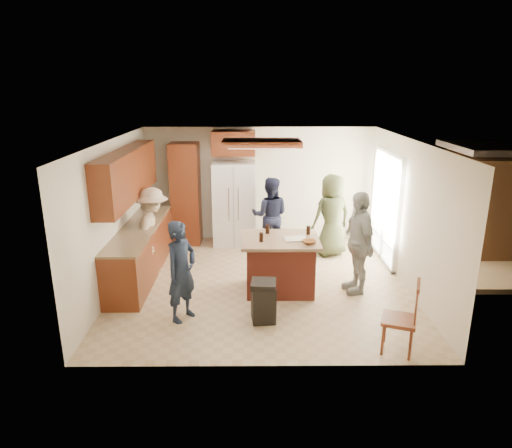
{
  "coord_description": "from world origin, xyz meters",
  "views": [
    {
      "loc": [
        -0.15,
        -7.43,
        3.37
      ],
      "look_at": [
        -0.1,
        -0.19,
        1.15
      ],
      "focal_mm": 32.0,
      "sensor_mm": 36.0,
      "label": 1
    }
  ],
  "objects_px": {
    "kitchen_island": "(280,264)",
    "person_behind_left": "(270,216)",
    "person_counter": "(153,231)",
    "trash_bin": "(263,301)",
    "person_front_left": "(181,271)",
    "person_side_right": "(358,243)",
    "spindle_chair": "(401,320)",
    "refrigerator": "(234,204)",
    "person_behind_right": "(332,215)"
  },
  "relations": [
    {
      "from": "person_side_right",
      "to": "kitchen_island",
      "type": "height_order",
      "value": "person_side_right"
    },
    {
      "from": "spindle_chair",
      "to": "person_behind_left",
      "type": "bearing_deg",
      "value": 112.6
    },
    {
      "from": "person_front_left",
      "to": "person_behind_left",
      "type": "distance_m",
      "value": 3.15
    },
    {
      "from": "person_side_right",
      "to": "refrigerator",
      "type": "bearing_deg",
      "value": -148.05
    },
    {
      "from": "person_behind_right",
      "to": "spindle_chair",
      "type": "distance_m",
      "value": 3.6
    },
    {
      "from": "person_front_left",
      "to": "person_behind_right",
      "type": "distance_m",
      "value": 3.75
    },
    {
      "from": "person_counter",
      "to": "person_behind_left",
      "type": "bearing_deg",
      "value": -66.56
    },
    {
      "from": "person_side_right",
      "to": "refrigerator",
      "type": "height_order",
      "value": "refrigerator"
    },
    {
      "from": "person_counter",
      "to": "kitchen_island",
      "type": "relative_size",
      "value": 1.26
    },
    {
      "from": "person_behind_left",
      "to": "person_front_left",
      "type": "bearing_deg",
      "value": 69.68
    },
    {
      "from": "person_front_left",
      "to": "person_behind_left",
      "type": "bearing_deg",
      "value": 7.02
    },
    {
      "from": "person_behind_right",
      "to": "kitchen_island",
      "type": "relative_size",
      "value": 1.31
    },
    {
      "from": "person_side_right",
      "to": "person_behind_right",
      "type": "bearing_deg",
      "value": 175.87
    },
    {
      "from": "person_side_right",
      "to": "person_counter",
      "type": "distance_m",
      "value": 3.67
    },
    {
      "from": "person_counter",
      "to": "trash_bin",
      "type": "distance_m",
      "value": 2.76
    },
    {
      "from": "person_side_right",
      "to": "spindle_chair",
      "type": "bearing_deg",
      "value": -4.04
    },
    {
      "from": "kitchen_island",
      "to": "person_behind_left",
      "type": "bearing_deg",
      "value": 93.05
    },
    {
      "from": "person_behind_left",
      "to": "person_behind_right",
      "type": "xyz_separation_m",
      "value": [
        1.24,
        -0.16,
        0.04
      ]
    },
    {
      "from": "person_behind_left",
      "to": "person_side_right",
      "type": "bearing_deg",
      "value": 132.29
    },
    {
      "from": "person_counter",
      "to": "trash_bin",
      "type": "height_order",
      "value": "person_counter"
    },
    {
      "from": "person_side_right",
      "to": "spindle_chair",
      "type": "xyz_separation_m",
      "value": [
        0.17,
        -1.84,
        -0.41
      ]
    },
    {
      "from": "kitchen_island",
      "to": "trash_bin",
      "type": "relative_size",
      "value": 2.03
    },
    {
      "from": "person_behind_left",
      "to": "spindle_chair",
      "type": "height_order",
      "value": "person_behind_left"
    },
    {
      "from": "spindle_chair",
      "to": "kitchen_island",
      "type": "bearing_deg",
      "value": 127.71
    },
    {
      "from": "person_behind_left",
      "to": "person_side_right",
      "type": "relative_size",
      "value": 0.92
    },
    {
      "from": "person_side_right",
      "to": "kitchen_island",
      "type": "relative_size",
      "value": 1.36
    },
    {
      "from": "person_behind_right",
      "to": "trash_bin",
      "type": "height_order",
      "value": "person_behind_right"
    },
    {
      "from": "person_behind_right",
      "to": "person_counter",
      "type": "bearing_deg",
      "value": -7.7
    },
    {
      "from": "person_counter",
      "to": "spindle_chair",
      "type": "xyz_separation_m",
      "value": [
        3.73,
        -2.7,
        -0.35
      ]
    },
    {
      "from": "refrigerator",
      "to": "kitchen_island",
      "type": "distance_m",
      "value": 2.59
    },
    {
      "from": "person_behind_right",
      "to": "trash_bin",
      "type": "distance_m",
      "value": 3.14
    },
    {
      "from": "spindle_chair",
      "to": "trash_bin",
      "type": "bearing_deg",
      "value": 154.73
    },
    {
      "from": "person_behind_right",
      "to": "trash_bin",
      "type": "relative_size",
      "value": 2.67
    },
    {
      "from": "refrigerator",
      "to": "person_side_right",
      "type": "bearing_deg",
      "value": -48.87
    },
    {
      "from": "kitchen_island",
      "to": "trash_bin",
      "type": "xyz_separation_m",
      "value": [
        -0.3,
        -1.05,
        -0.16
      ]
    },
    {
      "from": "trash_bin",
      "to": "kitchen_island",
      "type": "bearing_deg",
      "value": 74.19
    },
    {
      "from": "person_counter",
      "to": "refrigerator",
      "type": "height_order",
      "value": "refrigerator"
    },
    {
      "from": "kitchen_island",
      "to": "spindle_chair",
      "type": "height_order",
      "value": "spindle_chair"
    },
    {
      "from": "person_front_left",
      "to": "person_side_right",
      "type": "xyz_separation_m",
      "value": [
        2.78,
        0.94,
        0.11
      ]
    },
    {
      "from": "kitchen_island",
      "to": "refrigerator",
      "type": "bearing_deg",
      "value": 109.44
    },
    {
      "from": "person_counter",
      "to": "kitchen_island",
      "type": "height_order",
      "value": "person_counter"
    },
    {
      "from": "spindle_chair",
      "to": "person_behind_right",
      "type": "bearing_deg",
      "value": 95.1
    },
    {
      "from": "person_behind_right",
      "to": "refrigerator",
      "type": "distance_m",
      "value": 2.12
    },
    {
      "from": "person_behind_left",
      "to": "person_counter",
      "type": "relative_size",
      "value": 0.99
    },
    {
      "from": "refrigerator",
      "to": "person_front_left",
      "type": "bearing_deg",
      "value": -100.74
    },
    {
      "from": "person_behind_right",
      "to": "person_side_right",
      "type": "relative_size",
      "value": 0.97
    },
    {
      "from": "kitchen_island",
      "to": "person_side_right",
      "type": "bearing_deg",
      "value": -1.68
    },
    {
      "from": "refrigerator",
      "to": "person_counter",
      "type": "bearing_deg",
      "value": -131.74
    },
    {
      "from": "person_front_left",
      "to": "spindle_chair",
      "type": "height_order",
      "value": "person_front_left"
    },
    {
      "from": "person_behind_right",
      "to": "spindle_chair",
      "type": "relative_size",
      "value": 1.69
    }
  ]
}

